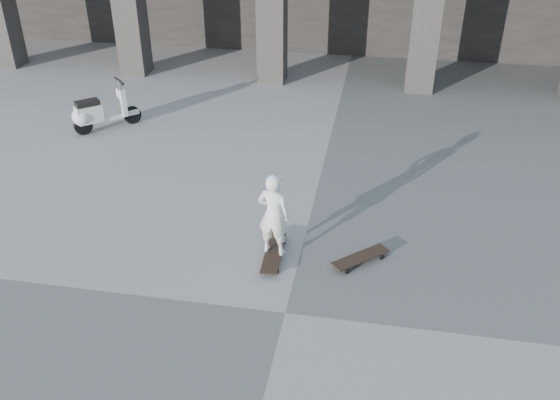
% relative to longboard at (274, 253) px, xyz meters
% --- Properties ---
extents(ground, '(90.00, 90.00, 0.00)m').
position_rel_longboard_xyz_m(ground, '(0.36, -1.13, -0.08)').
color(ground, '#4E4E4C').
rests_on(ground, ground).
extents(longboard, '(0.28, 1.02, 0.10)m').
position_rel_longboard_xyz_m(longboard, '(0.00, 0.00, 0.00)').
color(longboard, black).
rests_on(longboard, ground).
extents(skateboard_spare, '(0.79, 0.75, 0.10)m').
position_rel_longboard_xyz_m(skateboard_spare, '(1.21, 0.09, -0.00)').
color(skateboard_spare, black).
rests_on(skateboard_spare, ground).
extents(child, '(0.49, 0.36, 1.22)m').
position_rel_longboard_xyz_m(child, '(-0.00, 0.00, 0.63)').
color(child, silver).
rests_on(child, longboard).
extents(scooter, '(1.11, 1.07, 0.99)m').
position_rel_longboard_xyz_m(scooter, '(-4.37, 3.68, 0.31)').
color(scooter, black).
rests_on(scooter, ground).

